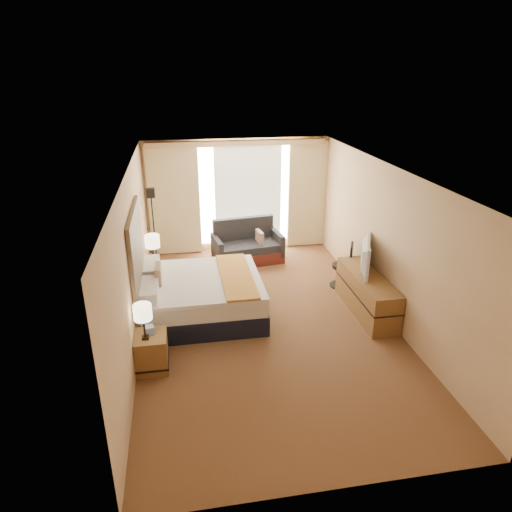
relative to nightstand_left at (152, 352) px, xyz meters
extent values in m
cube|color=#511C17|center=(1.87, 1.05, -0.28)|extent=(4.20, 7.00, 0.02)
cube|color=silver|center=(1.87, 1.05, 2.33)|extent=(4.20, 7.00, 0.02)
cube|color=#E6BC8C|center=(1.87, 4.55, 1.02)|extent=(4.20, 0.02, 2.60)
cube|color=#E6BC8C|center=(1.87, -2.45, 1.02)|extent=(4.20, 0.02, 2.60)
cube|color=#E6BC8C|center=(-0.23, 1.05, 1.02)|extent=(0.02, 7.00, 2.60)
cube|color=#E6BC8C|center=(3.97, 1.05, 1.02)|extent=(0.02, 7.00, 2.60)
cube|color=black|center=(-0.19, 1.25, 1.01)|extent=(0.06, 1.85, 1.50)
cube|color=olive|center=(0.00, 0.00, 0.00)|extent=(0.45, 0.52, 0.55)
cube|color=olive|center=(0.00, 2.50, 0.00)|extent=(0.45, 0.52, 0.55)
cube|color=olive|center=(3.70, 1.05, 0.07)|extent=(0.50, 1.80, 0.70)
cube|color=silver|center=(2.12, 4.52, 1.04)|extent=(2.30, 0.02, 2.30)
cube|color=beige|center=(0.42, 4.43, 0.99)|extent=(1.15, 0.09, 2.50)
cube|color=beige|center=(3.52, 4.43, 0.99)|extent=(0.90, 0.09, 2.50)
cube|color=white|center=(2.12, 4.48, 0.99)|extent=(1.55, 0.04, 2.50)
cube|color=#E6BC8C|center=(1.87, 4.39, 2.25)|extent=(4.00, 0.16, 0.12)
cube|color=black|center=(0.82, 1.44, -0.10)|extent=(2.05, 1.86, 0.34)
cube|color=silver|center=(0.82, 1.44, 0.21)|extent=(2.00, 1.81, 0.29)
cube|color=silver|center=(0.90, 1.44, 0.38)|extent=(1.88, 1.88, 0.07)
cube|color=#C5812D|center=(1.43, 1.44, 0.43)|extent=(0.54, 1.88, 0.04)
cube|color=silver|center=(-0.03, 0.99, 0.51)|extent=(0.27, 0.76, 0.18)
cube|color=silver|center=(-0.03, 1.89, 0.51)|extent=(0.27, 0.76, 0.18)
cube|color=beige|center=(0.11, 1.44, 0.55)|extent=(0.10, 0.41, 0.35)
cube|color=#551F18|center=(1.97, 3.67, -0.14)|extent=(1.60, 1.01, 0.27)
cube|color=#2E2E33|center=(1.98, 3.62, 0.08)|extent=(1.47, 0.84, 0.17)
cube|color=#2E2E33|center=(1.93, 3.99, 0.37)|extent=(1.40, 0.35, 0.59)
cube|color=#2E2E33|center=(1.28, 3.57, 0.11)|extent=(0.22, 0.81, 0.48)
cube|color=#2E2E33|center=(2.66, 3.77, 0.11)|extent=(0.22, 0.81, 0.48)
cube|color=beige|center=(2.25, 3.66, 0.26)|extent=(0.14, 0.38, 0.34)
cube|color=black|center=(-0.03, 3.63, -0.26)|extent=(0.22, 0.22, 0.02)
cylinder|color=black|center=(-0.03, 3.63, 0.54)|extent=(0.03, 0.03, 1.58)
cube|color=black|center=(-0.03, 3.63, 1.41)|extent=(0.16, 0.16, 0.18)
cylinder|color=black|center=(3.62, 2.11, -0.26)|extent=(0.44, 0.44, 0.03)
cylinder|color=black|center=(3.62, 2.11, -0.05)|extent=(0.05, 0.05, 0.40)
cylinder|color=black|center=(3.62, 2.11, 0.16)|extent=(0.39, 0.39, 0.06)
cube|color=black|center=(3.77, 2.05, 0.41)|extent=(0.18, 0.34, 0.44)
cube|color=black|center=(-0.06, -0.07, 0.29)|extent=(0.09, 0.09, 0.04)
cylinder|color=black|center=(-0.06, -0.07, 0.47)|extent=(0.03, 0.03, 0.32)
cylinder|color=beige|center=(-0.06, -0.07, 0.70)|extent=(0.25, 0.25, 0.22)
cube|color=black|center=(-0.02, 2.57, 0.30)|extent=(0.10, 0.10, 0.04)
cylinder|color=black|center=(-0.02, 2.57, 0.49)|extent=(0.03, 0.03, 0.35)
cylinder|color=beige|center=(-0.02, 2.57, 0.75)|extent=(0.28, 0.28, 0.24)
cube|color=#819FC7|center=(-0.01, 0.05, 0.33)|extent=(0.15, 0.15, 0.12)
cube|color=black|center=(0.03, 2.39, 0.31)|extent=(0.24, 0.22, 0.08)
imported|color=black|center=(3.65, 1.30, 0.71)|extent=(0.50, 0.98, 0.58)
camera|label=1|loc=(0.53, -5.70, 3.79)|focal=32.00mm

